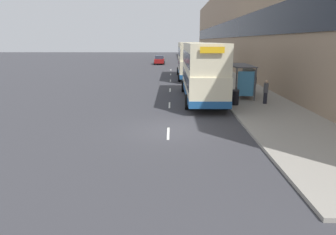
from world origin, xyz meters
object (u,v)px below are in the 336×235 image
(car_0, at_px, (159,60))
(car_1, at_px, (184,56))
(pedestrian_2, at_px, (255,84))
(litter_bin, at_px, (235,97))
(bus_shelter, at_px, (243,75))
(double_decker_bus_near, at_px, (202,70))
(pedestrian_1, at_px, (248,83))
(pedestrian_at_shelter, at_px, (266,92))
(double_decker_bus_ahead, at_px, (189,59))
(pedestrian_3, at_px, (230,80))

(car_0, relative_size, car_1, 0.96)
(pedestrian_2, bearing_deg, car_1, 94.73)
(litter_bin, bearing_deg, bus_shelter, 68.64)
(double_decker_bus_near, relative_size, pedestrian_1, 5.96)
(bus_shelter, xyz_separation_m, pedestrian_1, (0.71, 1.23, -0.78))
(car_0, distance_m, litter_bin, 39.92)
(pedestrian_at_shelter, bearing_deg, double_decker_bus_ahead, 105.52)
(bus_shelter, distance_m, double_decker_bus_ahead, 13.98)
(bus_shelter, bearing_deg, litter_bin, -111.36)
(car_0, relative_size, pedestrian_3, 2.48)
(bus_shelter, height_order, litter_bin, bus_shelter)
(car_0, bearing_deg, pedestrian_2, 105.40)
(car_1, bearing_deg, pedestrian_2, -85.27)
(litter_bin, bearing_deg, car_0, 99.88)
(pedestrian_at_shelter, height_order, pedestrian_3, pedestrian_3)
(car_1, xyz_separation_m, litter_bin, (1.47, -54.45, -0.16))
(pedestrian_2, distance_m, pedestrian_3, 2.30)
(bus_shelter, distance_m, pedestrian_2, 2.44)
(double_decker_bus_ahead, distance_m, pedestrian_1, 13.06)
(pedestrian_1, height_order, pedestrian_3, pedestrian_1)
(pedestrian_1, height_order, litter_bin, pedestrian_1)
(double_decker_bus_near, height_order, double_decker_bus_ahead, same)
(pedestrian_2, bearing_deg, bus_shelter, -128.73)
(car_1, height_order, pedestrian_1, pedestrian_1)
(pedestrian_1, bearing_deg, car_0, 104.10)
(bus_shelter, distance_m, car_0, 37.11)
(double_decker_bus_ahead, height_order, pedestrian_at_shelter, double_decker_bus_ahead)
(double_decker_bus_ahead, bearing_deg, pedestrian_at_shelter, -74.48)
(car_0, xyz_separation_m, pedestrian_1, (8.78, -34.97, 0.26))
(bus_shelter, distance_m, pedestrian_1, 1.62)
(pedestrian_1, bearing_deg, double_decker_bus_near, -155.90)
(bus_shelter, distance_m, car_1, 51.41)
(double_decker_bus_ahead, relative_size, pedestrian_at_shelter, 6.59)
(pedestrian_2, distance_m, litter_bin, 5.56)
(pedestrian_at_shelter, bearing_deg, bus_shelter, 110.56)
(double_decker_bus_ahead, bearing_deg, car_1, 88.78)
(double_decker_bus_ahead, relative_size, pedestrian_1, 5.86)
(car_0, bearing_deg, pedestrian_at_shelter, 103.14)
(pedestrian_at_shelter, relative_size, litter_bin, 1.58)
(double_decker_bus_ahead, distance_m, pedestrian_2, 12.82)
(bus_shelter, height_order, pedestrian_1, bus_shelter)
(car_1, bearing_deg, pedestrian_at_shelter, -86.09)
(double_decker_bus_near, distance_m, double_decker_bus_ahead, 14.10)
(double_decker_bus_near, distance_m, car_1, 51.91)
(bus_shelter, relative_size, double_decker_bus_ahead, 0.38)
(pedestrian_3, bearing_deg, double_decker_bus_near, -127.82)
(car_0, xyz_separation_m, pedestrian_at_shelter, (9.08, -38.89, 0.15))
(double_decker_bus_near, bearing_deg, pedestrian_1, 24.10)
(car_0, relative_size, pedestrian_1, 2.34)
(car_0, xyz_separation_m, car_1, (5.39, 15.12, -0.01))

